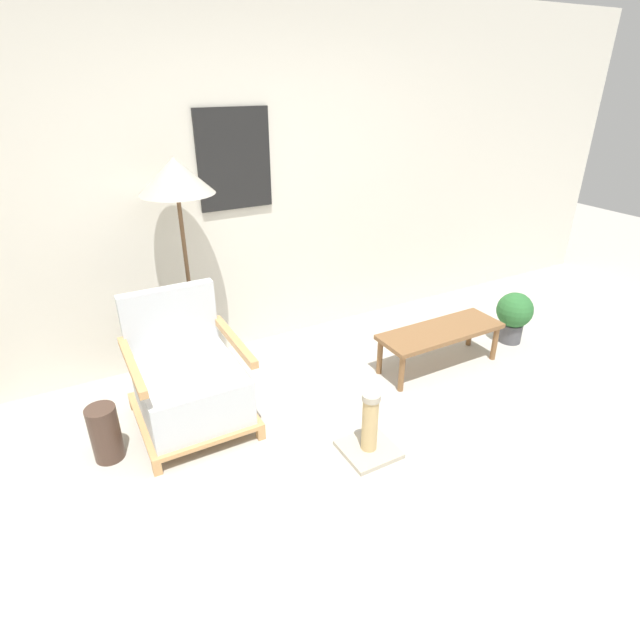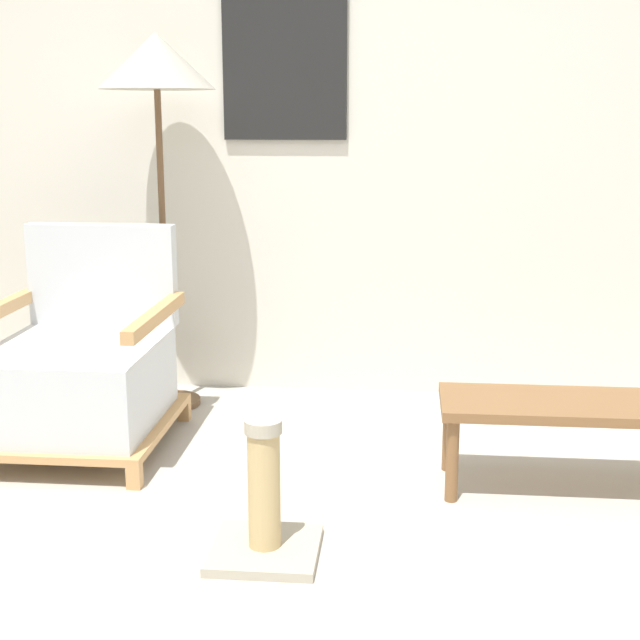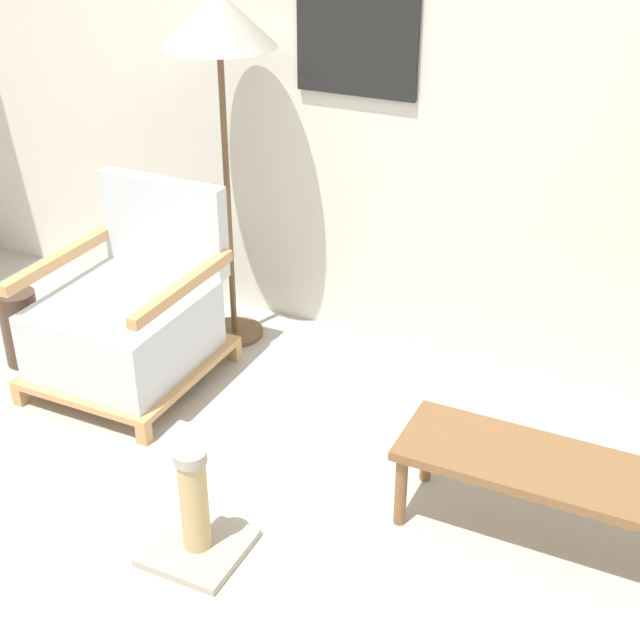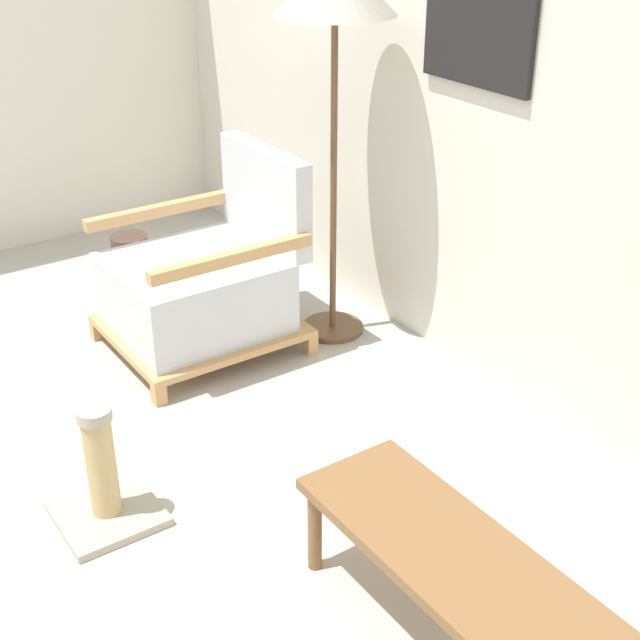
% 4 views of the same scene
% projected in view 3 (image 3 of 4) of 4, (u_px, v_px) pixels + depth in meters
% --- Properties ---
extents(wall_back, '(8.00, 0.09, 2.70)m').
position_uv_depth(wall_back, '(398.00, 60.00, 3.80)').
color(wall_back, silver).
rests_on(wall_back, ground_plane).
extents(armchair, '(0.71, 0.78, 0.86)m').
position_uv_depth(armchair, '(129.00, 319.00, 3.96)').
color(armchair, tan).
rests_on(armchair, ground_plane).
extents(floor_lamp, '(0.50, 0.50, 1.64)m').
position_uv_depth(floor_lamp, '(219.00, 34.00, 3.75)').
color(floor_lamp, brown).
rests_on(floor_lamp, ground_plane).
extents(coffee_table, '(1.02, 0.36, 0.33)m').
position_uv_depth(coffee_table, '(547.00, 473.00, 3.04)').
color(coffee_table, brown).
rests_on(coffee_table, ground_plane).
extents(vase, '(0.18, 0.18, 0.36)m').
position_uv_depth(vase, '(21.00, 328.00, 4.14)').
color(vase, '#473328').
rests_on(vase, ground_plane).
extents(scratching_post, '(0.33, 0.33, 0.43)m').
position_uv_depth(scratching_post, '(196.00, 521.00, 3.05)').
color(scratching_post, '#B2A893').
rests_on(scratching_post, ground_plane).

